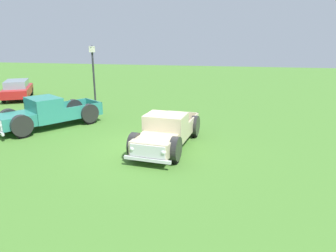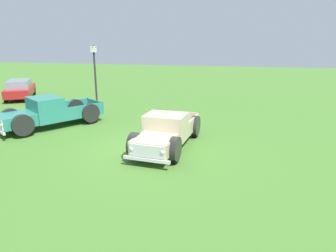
# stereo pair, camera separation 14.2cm
# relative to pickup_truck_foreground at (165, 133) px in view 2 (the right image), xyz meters

# --- Properties ---
(ground_plane) EXTENTS (80.00, 80.00, 0.00)m
(ground_plane) POSITION_rel_pickup_truck_foreground_xyz_m (-0.07, 0.70, -0.70)
(ground_plane) COLOR #477A2D
(pickup_truck_foreground) EXTENTS (4.98, 2.31, 1.47)m
(pickup_truck_foreground) POSITION_rel_pickup_truck_foreground_xyz_m (0.00, 0.00, 0.00)
(pickup_truck_foreground) COLOR #C6B793
(pickup_truck_foreground) RESTS_ON ground_plane
(pickup_truck_behind_left) EXTENTS (5.29, 4.43, 1.58)m
(pickup_truck_behind_left) POSITION_rel_pickup_truck_foreground_xyz_m (1.74, 6.67, 0.05)
(pickup_truck_behind_left) COLOR #2D8475
(pickup_truck_behind_left) RESTS_ON ground_plane
(sedan_distant_a) EXTENTS (4.56, 3.60, 1.42)m
(sedan_distant_a) POSITION_rel_pickup_truck_foreground_xyz_m (8.43, 13.20, 0.04)
(sedan_distant_a) COLOR #B21E1E
(sedan_distant_a) RESTS_ON ground_plane
(lamp_post_far) EXTENTS (0.36, 0.36, 4.02)m
(lamp_post_far) POSITION_rel_pickup_truck_foreground_xyz_m (6.52, 6.06, 1.41)
(lamp_post_far) COLOR #2D2D33
(lamp_post_far) RESTS_ON ground_plane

